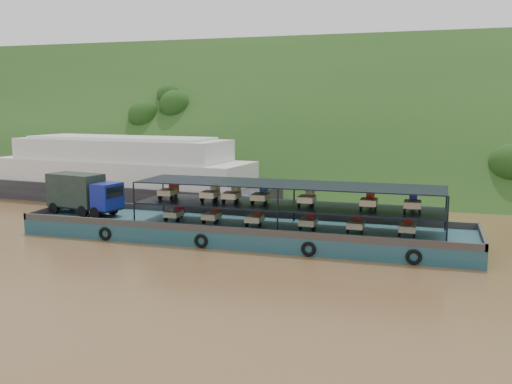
% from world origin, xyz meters
% --- Properties ---
extents(ground, '(160.00, 160.00, 0.00)m').
position_xyz_m(ground, '(0.00, 0.00, 0.00)').
color(ground, brown).
rests_on(ground, ground).
extents(hillside, '(140.00, 39.60, 39.60)m').
position_xyz_m(hillside, '(0.00, 36.00, 0.00)').
color(hillside, '#1B3613').
rests_on(hillside, ground).
extents(cargo_barge, '(35.06, 7.18, 4.61)m').
position_xyz_m(cargo_barge, '(-3.18, -0.74, 1.15)').
color(cargo_barge, '#16444E').
rests_on(cargo_barge, ground).
extents(passenger_ferry, '(35.26, 11.95, 7.00)m').
position_xyz_m(passenger_ferry, '(-20.59, 13.07, 3.03)').
color(passenger_ferry, black).
rests_on(passenger_ferry, ground).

